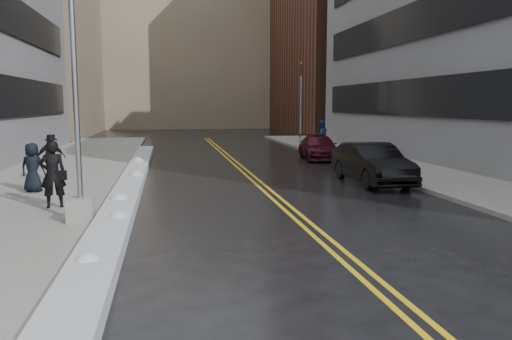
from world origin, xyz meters
name	(u,v)px	position (x,y,z in m)	size (l,w,h in m)	color
ground	(216,241)	(0.00, 0.00, 0.00)	(160.00, 160.00, 0.00)	black
sidewalk_west	(52,180)	(-5.75, 10.00, 0.07)	(5.50, 50.00, 0.15)	gray
sidewalk_east	(411,171)	(10.00, 10.00, 0.07)	(4.00, 50.00, 0.15)	gray
lane_line_left	(248,177)	(2.35, 10.00, 0.00)	(0.12, 50.00, 0.01)	gold
lane_line_right	(254,177)	(2.65, 10.00, 0.00)	(0.12, 50.00, 0.01)	gold
snow_ridge	(131,183)	(-2.45, 8.00, 0.17)	(0.90, 30.00, 0.34)	silver
building_west_far	(21,46)	(-15.50, 44.00, 9.00)	(14.00, 22.00, 18.00)	gray
building_east_far	(352,3)	(19.00, 42.00, 14.00)	(14.00, 20.00, 28.00)	#562D21
building_far	(188,47)	(2.00, 60.00, 11.00)	(36.00, 16.00, 22.00)	gray
lamppost	(77,129)	(-3.30, 2.00, 2.53)	(0.65, 0.65, 7.62)	gray
fire_hydrant	(391,161)	(9.00, 10.00, 0.55)	(0.26, 0.26, 0.73)	maroon
traffic_signal	(301,100)	(8.50, 24.00, 3.40)	(0.16, 0.20, 6.00)	gray
pedestrian_fedora	(53,174)	(-4.36, 3.90, 1.13)	(0.72, 0.47, 1.97)	black
pedestrian_c	(33,167)	(-5.62, 6.76, 1.00)	(0.83, 0.54, 1.69)	black
pedestrian_d	(51,158)	(-5.57, 9.32, 1.05)	(1.05, 0.44, 1.80)	black
pedestrian_east	(321,136)	(8.50, 19.02, 1.14)	(0.96, 0.75, 1.98)	navy
car_black	(372,163)	(6.92, 7.32, 0.81)	(1.71, 4.90, 1.61)	black
car_maroon	(319,147)	(7.50, 16.26, 0.67)	(1.89, 4.64, 1.35)	#360814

